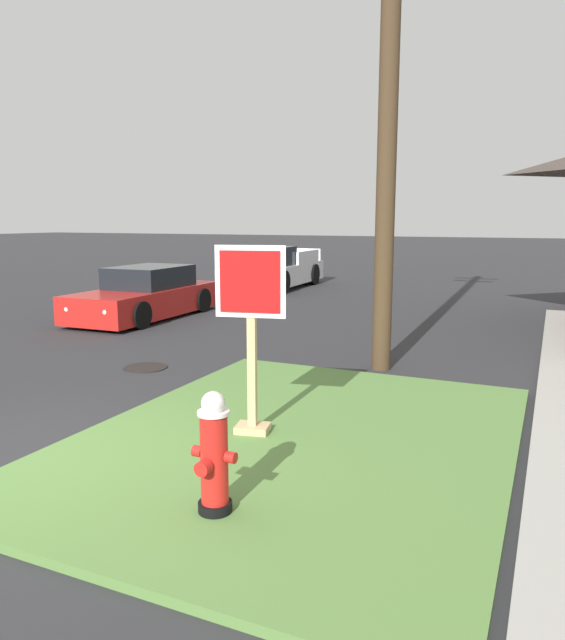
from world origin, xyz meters
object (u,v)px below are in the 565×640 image
(pickup_truck_white, at_px, (273,271))
(manhole_cover, at_px, (145,368))
(utility_pole, at_px, (391,5))
(fire_hydrant, at_px, (214,455))
(parked_sedan_red, at_px, (146,296))
(stop_sign, at_px, (251,343))

(pickup_truck_white, bearing_deg, manhole_cover, -74.89)
(utility_pole, bearing_deg, pickup_truck_white, 124.07)
(fire_hydrant, bearing_deg, utility_pole, 91.08)
(fire_hydrant, distance_m, manhole_cover, 5.26)
(pickup_truck_white, relative_size, utility_pole, 0.48)
(parked_sedan_red, bearing_deg, fire_hydrant, -49.77)
(parked_sedan_red, xyz_separation_m, utility_pole, (6.62, -2.61, 4.94))
(utility_pole, bearing_deg, stop_sign, -97.13)
(parked_sedan_red, relative_size, pickup_truck_white, 0.86)
(pickup_truck_white, bearing_deg, utility_pole, -55.93)
(fire_hydrant, height_order, manhole_cover, fire_hydrant)
(fire_hydrant, relative_size, pickup_truck_white, 0.19)
(stop_sign, xyz_separation_m, pickup_truck_white, (-6.06, 13.27, -0.47))
(pickup_truck_white, bearing_deg, stop_sign, -65.43)
(stop_sign, distance_m, parked_sedan_red, 8.79)
(utility_pole, bearing_deg, manhole_cover, -156.28)
(utility_pole, bearing_deg, parked_sedan_red, 158.52)
(stop_sign, height_order, pickup_truck_white, stop_sign)
(pickup_truck_white, distance_m, utility_pole, 12.61)
(manhole_cover, height_order, utility_pole, utility_pole)
(manhole_cover, distance_m, pickup_truck_white, 11.59)
(stop_sign, bearing_deg, manhole_cover, 145.54)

